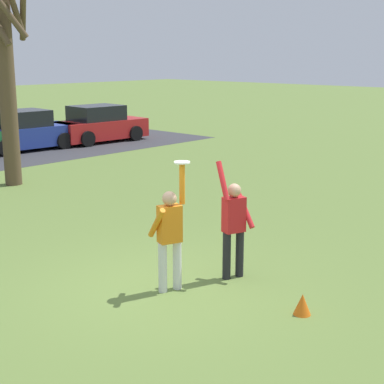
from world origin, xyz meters
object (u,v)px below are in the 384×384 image
Objects in this scene: parked_car_red at (99,125)px; field_cone_orange at (302,304)px; person_catcher at (170,232)px; person_defender at (234,223)px; parked_car_blue at (23,132)px; frisbee_disc at (182,162)px; bare_tree_tall at (7,78)px.

parked_car_red is 18.47m from field_cone_orange.
person_catcher is 0.50× the size of parked_car_red.
person_defender is at bearing 74.76° from field_cone_orange.
parked_car_blue is (5.05, 14.82, -0.25)m from person_defender.
frisbee_disc is at bearing -0.00° from person_catcher.
person_catcher is 2.33m from field_cone_orange.
person_defender is 6.38× the size of field_cone_orange.
parked_car_blue is (5.96, 14.50, -1.37)m from frisbee_disc.
frisbee_disc is (0.21, -0.08, 1.11)m from person_catcher.
field_cone_orange is (-0.46, -1.67, -0.82)m from person_defender.
bare_tree_tall is (-7.20, -5.08, 2.35)m from parked_car_red.
frisbee_disc is at bearing 102.94° from field_cone_orange.
person_catcher reaches higher than field_cone_orange.
person_catcher is 8.17× the size of frisbee_disc.
bare_tree_tall is at bearing -141.51° from parked_car_red.
person_defender is at bearing 0.00° from person_catcher.
person_defender is 16.78m from parked_car_red.
parked_car_blue is 7.00m from bare_tree_tall.
field_cone_orange is (0.67, -2.07, -0.82)m from person_catcher.
person_defender is 1.48m from frisbee_disc.
bare_tree_tall is at bearing 80.60° from field_cone_orange.
field_cone_orange is at bearing -105.16° from parked_car_blue.
field_cone_orange is at bearing -77.06° from frisbee_disc.
parked_car_blue is at bearing 71.55° from field_cone_orange.
person_catcher is 17.05m from parked_car_red.
frisbee_disc is at bearing -104.19° from bare_tree_tall.
frisbee_disc is 17.05m from parked_car_red.
person_defender is 0.49× the size of parked_car_red.
parked_car_blue is 1.00× the size of parked_car_red.
parked_car_blue is (6.17, 14.42, -0.25)m from person_catcher.
parked_car_blue is at bearing 176.95° from parked_car_red.
frisbee_disc reaches higher than field_cone_orange.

